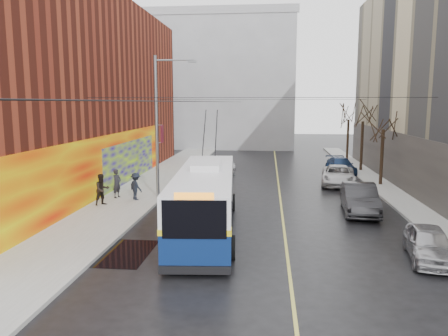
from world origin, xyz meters
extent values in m
plane|color=black|center=(0.00, 0.00, 0.00)|extent=(140.00, 140.00, 0.00)
cube|color=gray|center=(-8.00, 12.00, 0.07)|extent=(4.00, 60.00, 0.15)
cube|color=gray|center=(9.00, 12.00, 0.07)|extent=(2.00, 60.00, 0.15)
cube|color=#BFB74C|center=(1.50, 14.00, 0.00)|extent=(0.12, 50.00, 0.01)
cube|color=#5E1E12|center=(-16.00, 14.00, 7.00)|extent=(12.00, 36.00, 14.00)
cube|color=red|center=(-9.96, 10.00, 2.00)|extent=(0.08, 28.00, 4.00)
cube|color=#22048E|center=(-9.92, 16.00, 1.60)|extent=(0.06, 12.00, 3.20)
cube|color=#4C4742|center=(9.97, 14.00, 2.00)|extent=(0.06, 36.00, 4.00)
cube|color=gray|center=(-6.00, 45.00, 9.00)|extent=(20.00, 12.00, 18.00)
cube|color=gray|center=(-6.00, 39.10, 17.50)|extent=(20.50, 0.40, 1.00)
cylinder|color=slate|center=(-6.30, 10.00, 4.50)|extent=(0.20, 0.20, 9.00)
cube|color=#570C19|center=(-5.95, 10.00, 4.20)|extent=(0.04, 0.60, 1.10)
cylinder|color=slate|center=(-5.10, 10.00, 8.70)|extent=(2.40, 0.10, 0.10)
cube|color=slate|center=(-4.00, 10.00, 8.60)|extent=(0.50, 0.22, 0.12)
cylinder|color=black|center=(-3.80, 15.00, 6.20)|extent=(0.02, 60.00, 0.02)
cylinder|color=black|center=(-2.80, 15.00, 6.20)|extent=(0.02, 60.00, 0.02)
cylinder|color=black|center=(0.00, 6.00, 6.40)|extent=(18.00, 0.02, 0.02)
cylinder|color=black|center=(0.00, 22.00, 6.40)|extent=(18.00, 0.02, 0.02)
cylinder|color=black|center=(9.00, 16.00, 2.10)|extent=(0.24, 0.24, 4.20)
cylinder|color=black|center=(9.00, 23.00, 2.24)|extent=(0.24, 0.24, 4.48)
cylinder|color=black|center=(9.00, 30.00, 2.18)|extent=(0.24, 0.24, 4.37)
cube|color=black|center=(-5.43, -0.02, 0.00)|extent=(2.62, 3.48, 0.01)
ellipsoid|color=slate|center=(-3.05, 8.54, 7.52)|extent=(0.44, 0.20, 0.12)
ellipsoid|color=slate|center=(-2.47, 10.95, 7.62)|extent=(0.44, 0.20, 0.12)
ellipsoid|color=slate|center=(-3.75, 10.84, 6.17)|extent=(0.44, 0.20, 0.12)
cube|color=#0A1D4D|center=(-2.29, 3.50, 0.93)|extent=(3.44, 11.92, 1.47)
cube|color=silver|center=(-2.29, 3.50, 2.30)|extent=(3.44, 11.92, 1.27)
cube|color=gold|center=(-2.29, 3.50, 1.67)|extent=(3.48, 11.96, 0.22)
cube|color=black|center=(-1.84, -2.37, 2.16)|extent=(2.25, 0.21, 1.37)
cube|color=black|center=(-2.75, 9.37, 2.16)|extent=(2.25, 0.21, 1.18)
cube|color=black|center=(-3.58, 3.40, 2.20)|extent=(0.86, 10.75, 0.98)
cube|color=black|center=(-1.00, 3.60, 2.20)|extent=(0.86, 10.75, 0.98)
cube|color=silver|center=(-2.37, 4.48, 3.09)|extent=(1.59, 3.04, 0.29)
cube|color=black|center=(-1.84, -2.41, 0.34)|extent=(2.55, 0.31, 0.29)
cylinder|color=black|center=(-3.26, -0.50, 0.49)|extent=(0.37, 1.00, 0.98)
cylinder|color=black|center=(-0.72, -0.31, 0.49)|extent=(0.37, 1.00, 0.98)
cylinder|color=black|center=(-3.86, 7.31, 0.49)|extent=(0.37, 1.00, 0.98)
cylinder|color=black|center=(-1.32, 7.50, 0.49)|extent=(0.37, 1.00, 0.98)
cylinder|color=black|center=(-2.97, 7.87, 4.51)|extent=(0.32, 3.40, 2.41)
cylinder|color=black|center=(-2.29, 7.92, 4.51)|extent=(0.32, 3.40, 2.41)
imported|color=#9F9FA4|center=(7.00, 0.38, 0.68)|extent=(2.18, 4.16, 1.35)
imported|color=#29292C|center=(5.80, 7.69, 0.82)|extent=(2.13, 5.13, 1.65)
imported|color=silver|center=(5.94, 16.17, 0.73)|extent=(3.06, 5.51, 1.46)
imported|color=navy|center=(7.00, 21.64, 0.68)|extent=(2.36, 4.86, 1.36)
imported|color=silver|center=(-3.14, 18.36, 0.75)|extent=(2.40, 4.63, 1.50)
imported|color=black|center=(-8.84, 9.59, 1.06)|extent=(0.63, 0.77, 1.83)
imported|color=black|center=(-9.02, 7.53, 1.08)|extent=(1.12, 1.14, 1.85)
imported|color=black|center=(-7.47, 9.11, 1.00)|extent=(1.24, 1.19, 1.69)
camera|label=1|loc=(0.64, -16.79, 6.16)|focal=35.00mm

